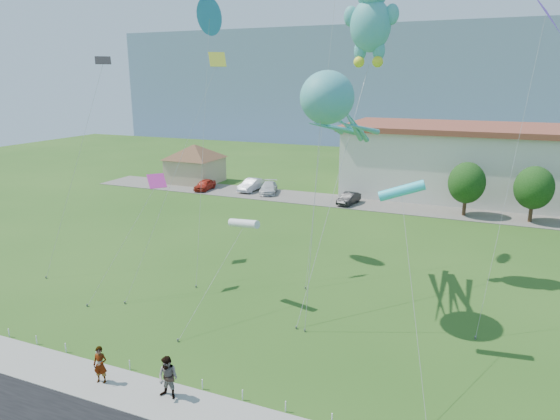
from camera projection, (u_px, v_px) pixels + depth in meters
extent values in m
plane|color=#264E16|center=(199.00, 369.00, 23.75)|extent=(160.00, 160.00, 0.00)
cube|color=gray|center=(164.00, 402.00, 21.28)|extent=(80.00, 2.50, 0.10)
cube|color=#59544C|center=(368.00, 204.00, 54.93)|extent=(70.00, 6.00, 0.06)
cube|color=gray|center=(447.00, 82.00, 127.49)|extent=(160.00, 50.00, 25.00)
cube|color=tan|center=(195.00, 170.00, 66.20)|extent=(6.00, 6.00, 3.20)
pyramid|color=brown|center=(195.00, 152.00, 65.56)|extent=(9.20, 9.20, 1.80)
cylinder|color=white|center=(9.00, 333.00, 26.65)|extent=(0.05, 0.05, 0.50)
cylinder|color=white|center=(36.00, 340.00, 25.90)|extent=(0.05, 0.05, 0.50)
cylinder|color=white|center=(66.00, 348.00, 25.15)|extent=(0.05, 0.05, 0.50)
cylinder|color=white|center=(97.00, 356.00, 24.40)|extent=(0.05, 0.05, 0.50)
cylinder|color=white|center=(130.00, 365.00, 23.65)|extent=(0.05, 0.05, 0.50)
cylinder|color=white|center=(165.00, 374.00, 22.90)|extent=(0.05, 0.05, 0.50)
cylinder|color=white|center=(202.00, 384.00, 22.15)|extent=(0.05, 0.05, 0.50)
cylinder|color=white|center=(243.00, 395.00, 21.40)|extent=(0.05, 0.05, 0.50)
cylinder|color=white|center=(286.00, 406.00, 20.65)|extent=(0.05, 0.05, 0.50)
cylinder|color=white|center=(332.00, 419.00, 19.90)|extent=(0.05, 0.05, 0.50)
cylinder|color=#3F2B19|center=(464.00, 205.00, 50.01)|extent=(0.36, 0.36, 2.20)
ellipsoid|color=#14380F|center=(467.00, 183.00, 49.43)|extent=(3.60, 3.60, 4.14)
cylinder|color=#3F2B19|center=(531.00, 211.00, 47.76)|extent=(0.36, 0.36, 2.20)
ellipsoid|color=#14380F|center=(534.00, 188.00, 47.18)|extent=(3.60, 3.60, 4.14)
imported|color=gray|center=(100.00, 365.00, 22.36)|extent=(0.72, 0.57, 1.74)
imported|color=gray|center=(168.00, 378.00, 21.23)|extent=(0.94, 0.74, 1.93)
imported|color=#A92214|center=(205.00, 185.00, 61.55)|extent=(1.82, 3.92, 1.30)
imported|color=silver|center=(251.00, 185.00, 61.09)|extent=(1.92, 4.56, 1.46)
imported|color=silver|center=(269.00, 188.00, 59.81)|extent=(3.11, 4.87, 1.31)
imported|color=black|center=(349.00, 198.00, 54.64)|extent=(1.93, 3.97, 1.25)
ellipsoid|color=teal|center=(327.00, 97.00, 26.42)|extent=(2.82, 3.67, 2.82)
sphere|color=white|center=(311.00, 92.00, 25.55)|extent=(0.44, 0.44, 0.44)
sphere|color=white|center=(330.00, 92.00, 25.17)|extent=(0.44, 0.44, 0.44)
cylinder|color=slate|center=(305.00, 330.00, 27.24)|extent=(0.10, 0.10, 0.16)
cylinder|color=gray|center=(313.00, 225.00, 26.48)|extent=(0.15, 1.70, 11.47)
ellipsoid|color=teal|center=(371.00, 25.00, 31.82)|extent=(2.64, 2.24, 3.30)
ellipsoid|color=teal|center=(351.00, 16.00, 32.16)|extent=(0.91, 0.65, 1.28)
ellipsoid|color=teal|center=(392.00, 14.00, 31.17)|extent=(0.91, 0.65, 1.28)
ellipsoid|color=teal|center=(360.00, 51.00, 32.43)|extent=(0.81, 0.71, 1.32)
ellipsoid|color=teal|center=(379.00, 50.00, 31.98)|extent=(0.81, 0.71, 1.32)
sphere|color=yellow|center=(359.00, 62.00, 32.43)|extent=(0.71, 0.71, 0.71)
sphere|color=yellow|center=(378.00, 62.00, 31.98)|extent=(0.71, 0.71, 0.71)
cylinder|color=slate|center=(296.00, 328.00, 27.54)|extent=(0.10, 0.10, 0.16)
cylinder|color=gray|center=(335.00, 185.00, 29.98)|extent=(1.12, 10.03, 14.10)
cube|color=black|center=(103.00, 60.00, 35.95)|extent=(1.29, 1.29, 0.86)
cylinder|color=slate|center=(46.00, 277.00, 34.50)|extent=(0.10, 0.10, 0.16)
cylinder|color=gray|center=(75.00, 167.00, 35.24)|extent=(1.11, 6.29, 14.33)
cube|color=gold|center=(217.00, 59.00, 33.15)|extent=(1.29, 1.29, 0.86)
cylinder|color=slate|center=(125.00, 303.00, 30.60)|extent=(0.10, 0.10, 0.16)
cylinder|color=gray|center=(173.00, 177.00, 31.89)|extent=(2.47, 8.09, 14.29)
cylinder|color=slate|center=(305.00, 288.00, 32.76)|extent=(0.10, 0.10, 0.16)
cylinder|color=gray|center=(322.00, 130.00, 34.37)|extent=(1.13, 8.84, 19.61)
cube|color=#CF2E93|center=(157.00, 181.00, 31.97)|extent=(1.29, 1.29, 0.86)
cylinder|color=slate|center=(87.00, 305.00, 30.25)|extent=(0.10, 0.10, 0.16)
cylinder|color=gray|center=(123.00, 242.00, 31.13)|extent=(2.13, 4.84, 6.70)
cylinder|color=white|center=(244.00, 223.00, 29.84)|extent=(0.50, 2.25, 0.87)
cylinder|color=slate|center=(178.00, 340.00, 26.20)|extent=(0.10, 0.10, 0.16)
cylinder|color=gray|center=(213.00, 279.00, 28.03)|extent=(1.02, 5.94, 4.66)
cylinder|color=#35DEEF|center=(402.00, 191.00, 23.98)|extent=(0.50, 2.25, 0.87)
cylinder|color=gray|center=(413.00, 299.00, 21.80)|extent=(2.56, 6.22, 7.83)
cone|color=purple|center=(546.00, 11.00, 27.80)|extent=(1.80, 1.33, 1.33)
cylinder|color=slate|center=(475.00, 338.00, 26.47)|extent=(0.10, 0.10, 0.16)
cylinder|color=gray|center=(512.00, 172.00, 27.15)|extent=(1.89, 7.16, 16.69)
cone|color=blue|center=(209.00, 16.00, 35.86)|extent=(1.80, 1.33, 1.33)
cylinder|color=slate|center=(196.00, 286.00, 32.99)|extent=(0.10, 0.10, 0.16)
cylinder|color=gray|center=(203.00, 147.00, 34.44)|extent=(2.56, 7.25, 17.39)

